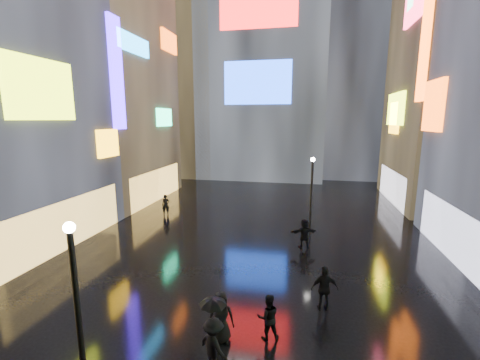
# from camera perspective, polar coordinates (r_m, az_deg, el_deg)

# --- Properties ---
(ground) EXTENTS (140.00, 140.00, 0.00)m
(ground) POSITION_cam_1_polar(r_m,az_deg,el_deg) (23.56, 3.96, -8.43)
(ground) COLOR black
(ground) RESTS_ON ground
(building_left_far) EXTENTS (10.28, 12.00, 22.00)m
(building_left_far) POSITION_cam_1_polar(r_m,az_deg,el_deg) (33.98, -23.07, 15.40)
(building_left_far) COLOR black
(building_left_far) RESTS_ON ground
(building_right_far) EXTENTS (10.28, 12.00, 28.00)m
(building_right_far) POSITION_cam_1_polar(r_m,az_deg,el_deg) (35.20, 35.40, 19.07)
(building_right_far) COLOR black
(building_right_far) RESTS_ON ground
(tower_main) EXTENTS (16.00, 14.20, 42.00)m
(tower_main) POSITION_cam_1_polar(r_m,az_deg,el_deg) (48.29, 4.64, 26.66)
(tower_main) COLOR black
(tower_main) RESTS_ON ground
(tower_flank_right) EXTENTS (12.00, 12.00, 34.00)m
(tower_flank_right) POSITION_cam_1_polar(r_m,az_deg,el_deg) (49.34, 19.86, 20.96)
(tower_flank_right) COLOR black
(tower_flank_right) RESTS_ON ground
(tower_flank_left) EXTENTS (10.00, 10.00, 26.00)m
(tower_flank_left) POSITION_cam_1_polar(r_m,az_deg,el_deg) (47.49, -9.73, 16.96)
(tower_flank_left) COLOR black
(tower_flank_left) RESTS_ON ground
(lamp_near) EXTENTS (0.30, 0.30, 5.20)m
(lamp_near) POSITION_cam_1_polar(r_m,az_deg,el_deg) (10.02, -26.98, -19.01)
(lamp_near) COLOR black
(lamp_near) RESTS_ON ground
(lamp_far) EXTENTS (0.30, 0.30, 5.20)m
(lamp_far) POSITION_cam_1_polar(r_m,az_deg,el_deg) (22.61, 12.61, -1.74)
(lamp_far) COLOR black
(lamp_far) RESTS_ON ground
(pedestrian_1) EXTENTS (0.96, 0.84, 1.67)m
(pedestrian_1) POSITION_cam_1_polar(r_m,az_deg,el_deg) (12.39, 5.01, -23.09)
(pedestrian_1) COLOR black
(pedestrian_1) RESTS_ON ground
(pedestrian_2) EXTENTS (1.33, 1.17, 1.78)m
(pedestrian_2) POSITION_cam_1_polar(r_m,az_deg,el_deg) (11.11, -4.72, -27.26)
(pedestrian_2) COLOR black
(pedestrian_2) RESTS_ON ground
(pedestrian_3) EXTENTS (1.17, 0.67, 1.88)m
(pedestrian_3) POSITION_cam_1_polar(r_m,az_deg,el_deg) (14.22, 14.80, -18.14)
(pedestrian_3) COLOR black
(pedestrian_3) RESTS_ON ground
(pedestrian_4) EXTENTS (1.06, 0.87, 1.86)m
(pedestrian_4) POSITION_cam_1_polar(r_m,az_deg,el_deg) (12.17, -3.39, -23.20)
(pedestrian_4) COLOR black
(pedestrian_4) RESTS_ON ground
(pedestrian_5) EXTENTS (1.74, 1.06, 1.79)m
(pedestrian_5) POSITION_cam_1_polar(r_m,az_deg,el_deg) (20.15, 11.37, -9.30)
(pedestrian_5) COLOR black
(pedestrian_5) RESTS_ON ground
(pedestrian_6) EXTENTS (0.74, 0.63, 1.70)m
(pedestrian_6) POSITION_cam_1_polar(r_m,az_deg,el_deg) (26.91, -13.05, -4.35)
(pedestrian_6) COLOR black
(pedestrian_6) RESTS_ON ground
(umbrella_1) EXTENTS (1.03, 1.03, 0.72)m
(umbrella_1) POSITION_cam_1_polar(r_m,az_deg,el_deg) (10.38, -4.83, -21.81)
(umbrella_1) COLOR black
(umbrella_1) RESTS_ON pedestrian_2
(umbrella_2) EXTENTS (1.33, 1.32, 0.88)m
(umbrella_2) POSITION_cam_1_polar(r_m,az_deg,el_deg) (11.47, -3.47, -17.52)
(umbrella_2) COLOR black
(umbrella_2) RESTS_ON pedestrian_4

